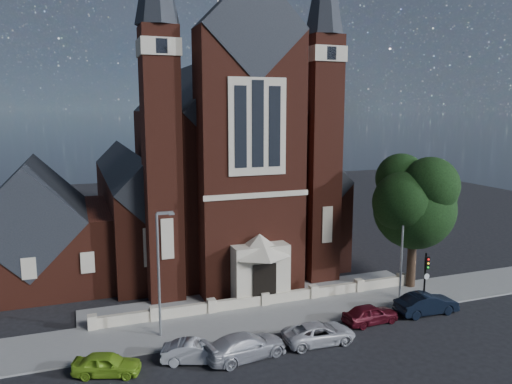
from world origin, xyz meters
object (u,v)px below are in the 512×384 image
(car_lime_van, at_px, (107,364))
(church, at_px, (206,170))
(parish_hall, at_px, (34,235))
(car_white_suv, at_px, (319,333))
(car_silver_b, at_px, (246,346))
(street_tree, at_px, (418,204))
(car_navy, at_px, (426,304))
(car_dark_red, at_px, (370,314))
(street_lamp_right, at_px, (403,241))
(car_silver_a, at_px, (195,352))
(traffic_signal, at_px, (426,272))
(street_lamp_left, at_px, (160,267))

(car_lime_van, bearing_deg, church, -8.19)
(parish_hall, xyz_separation_m, car_white_suv, (17.06, -18.15, -3.38))
(car_lime_van, height_order, car_silver_b, car_silver_b)
(street_tree, xyz_separation_m, car_navy, (-2.40, -4.50, -6.21))
(parish_hall, bearing_deg, car_dark_red, -37.84)
(street_lamp_right, bearing_deg, car_silver_a, -167.05)
(traffic_signal, xyz_separation_m, car_silver_b, (-14.81, -2.77, -1.86))
(car_lime_van, bearing_deg, street_lamp_left, -26.41)
(parish_hall, height_order, street_tree, street_tree)
(church, distance_m, car_dark_red, 23.67)
(parish_hall, distance_m, car_navy, 31.28)
(car_dark_red, bearing_deg, car_navy, -93.60)
(street_tree, bearing_deg, traffic_signal, -115.95)
(street_tree, relative_size, car_navy, 2.36)
(street_lamp_right, bearing_deg, car_lime_van, -170.69)
(parish_hall, height_order, street_lamp_right, parish_hall)
(traffic_signal, height_order, car_lime_van, traffic_signal)
(street_lamp_right, xyz_separation_m, car_lime_van, (-21.57, -3.54, -3.98))
(car_lime_van, xyz_separation_m, car_silver_a, (4.82, -0.32, 0.01))
(street_lamp_left, relative_size, car_navy, 1.78)
(traffic_signal, bearing_deg, car_silver_b, -169.40)
(car_lime_van, bearing_deg, parish_hall, 33.31)
(street_tree, bearing_deg, car_dark_red, -147.27)
(car_navy, bearing_deg, street_lamp_left, 82.60)
(car_lime_van, xyz_separation_m, car_silver_b, (7.67, -0.81, 0.10))
(car_silver_a, height_order, car_navy, car_navy)
(parish_hall, xyz_separation_m, car_lime_van, (4.52, -17.54, -3.39))
(street_lamp_left, xyz_separation_m, car_navy, (18.10, -2.79, -3.85))
(church, relative_size, street_lamp_right, 4.31)
(church, height_order, car_dark_red, church)
(parish_hall, distance_m, car_lime_van, 18.42)
(car_silver_a, xyz_separation_m, car_silver_b, (2.85, -0.49, 0.09))
(car_silver_a, distance_m, car_navy, 16.89)
(car_silver_a, bearing_deg, car_lime_van, 105.34)
(parish_hall, distance_m, car_silver_b, 22.27)
(car_white_suv, bearing_deg, street_tree, -61.42)
(street_tree, bearing_deg, car_lime_van, -167.71)
(street_lamp_left, relative_size, street_lamp_right, 1.00)
(street_tree, bearing_deg, street_lamp_right, -145.74)
(church, xyz_separation_m, street_lamp_right, (10.09, -18.94, -3.59))
(street_tree, height_order, traffic_signal, street_tree)
(car_silver_a, xyz_separation_m, car_white_suv, (7.72, -0.29, 0.00))
(traffic_signal, distance_m, car_silver_a, 17.91)
(parish_hall, bearing_deg, street_lamp_left, -59.98)
(street_lamp_left, distance_m, traffic_signal, 19.08)
(street_lamp_left, height_order, car_navy, street_lamp_left)
(street_lamp_right, relative_size, traffic_signal, 2.02)
(car_silver_a, height_order, car_white_suv, car_white_suv)
(car_dark_red, distance_m, car_navy, 4.59)
(street_lamp_left, xyz_separation_m, car_dark_red, (13.51, -2.79, -3.93))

